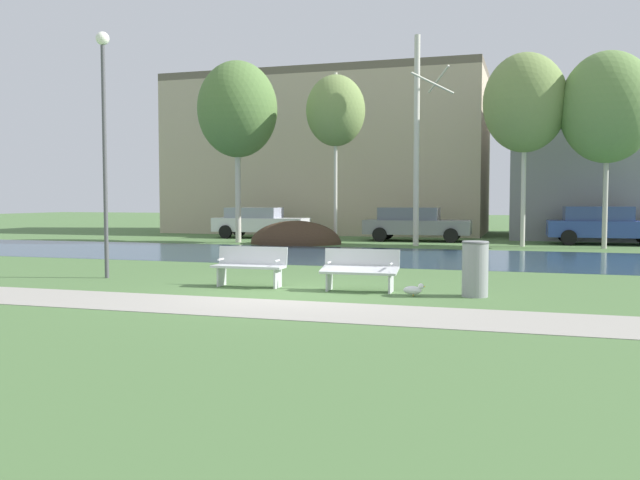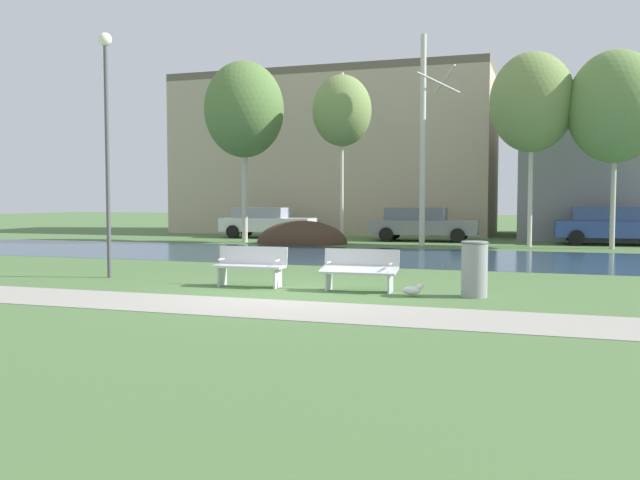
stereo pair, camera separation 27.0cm
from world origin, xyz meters
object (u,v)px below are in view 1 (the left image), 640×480
parked_van_nearest_white (259,222)px  seagull (414,290)px  bench_left (250,265)px  parked_sedan_second_grey (415,223)px  parked_hatch_third_blue (604,225)px  trash_bin (475,268)px  streetlamp (104,117)px  bench_right (360,269)px

parked_van_nearest_white → seagull: bearing=-59.2°
bench_left → parked_van_nearest_white: parked_van_nearest_white is taller
seagull → parked_van_nearest_white: bearing=120.8°
bench_left → parked_sedan_second_grey: (0.81, 17.18, 0.33)m
seagull → parked_hatch_third_blue: size_ratio=0.09×
trash_bin → parked_sedan_second_grey: bearing=103.1°
streetlamp → parked_hatch_third_blue: bearing=52.5°
bench_left → bench_right: bearing=0.0°
bench_right → parked_hatch_third_blue: size_ratio=0.33×
parked_van_nearest_white → parked_hatch_third_blue: 15.69m
trash_bin → streetlamp: bearing=176.3°
seagull → parked_van_nearest_white: parked_van_nearest_white is taller
bench_right → parked_van_nearest_white: size_ratio=0.35×
bench_right → streetlamp: streetlamp is taller
parked_sedan_second_grey → streetlamp: bearing=-106.0°
bench_right → parked_sedan_second_grey: 17.26m
bench_left → parked_sedan_second_grey: bearing=87.3°
bench_left → trash_bin: bearing=-1.0°
trash_bin → seagull: (-1.15, -0.32, -0.43)m
bench_right → trash_bin: size_ratio=1.48×
bench_left → parked_hatch_third_blue: 19.27m
parked_hatch_third_blue → parked_sedan_second_grey: bearing=179.8°
streetlamp → trash_bin: bearing=-3.7°
trash_bin → parked_hatch_third_blue: parked_hatch_third_blue is taller
seagull → parked_sedan_second_grey: bearing=99.2°
parked_sedan_second_grey → parked_hatch_third_blue: (7.98, -0.03, 0.03)m
trash_bin → seagull: bearing=-164.4°
trash_bin → parked_van_nearest_white: 21.00m
trash_bin → parked_van_nearest_white: bearing=123.9°
parked_van_nearest_white → parked_hatch_third_blue: parked_hatch_third_blue is taller
bench_left → seagull: bearing=-6.4°
streetlamp → parked_van_nearest_white: bearing=99.9°
parked_van_nearest_white → parked_sedan_second_grey: 7.71m
streetlamp → parked_van_nearest_white: (-2.93, 16.84, -3.09)m
bench_right → streetlamp: 7.31m
seagull → bench_left: bearing=173.6°
bench_right → streetlamp: (-6.45, 0.49, 3.41)m
bench_left → parked_van_nearest_white: (-6.89, 17.33, 0.32)m
bench_right → parked_van_nearest_white: parked_van_nearest_white is taller
bench_left → seagull: 3.71m
parked_hatch_third_blue → streetlamp: bearing=-127.5°
parked_van_nearest_white → parked_sedan_second_grey: parked_sedan_second_grey is taller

